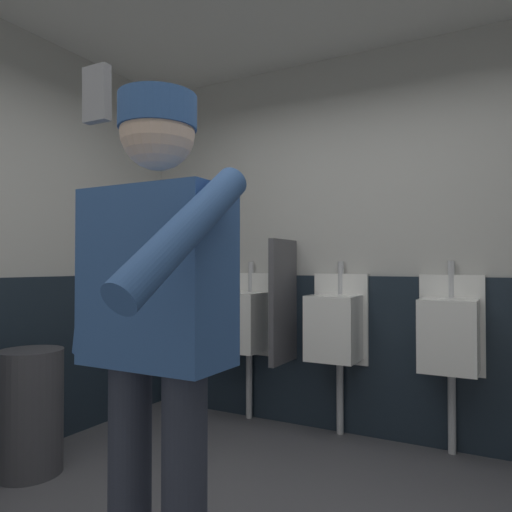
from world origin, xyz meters
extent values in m
cube|color=#B2B2AD|center=(0.00, 1.81, 1.38)|extent=(4.38, 0.12, 2.76)
cube|color=#19232D|center=(0.00, 1.73, 0.57)|extent=(3.78, 0.03, 1.13)
cube|color=white|center=(-0.93, 1.72, 0.83)|extent=(0.40, 0.05, 0.65)
cube|color=white|center=(-0.93, 1.55, 0.78)|extent=(0.34, 0.30, 0.45)
cylinder|color=#B7BABF|center=(-0.93, 1.71, 1.12)|extent=(0.04, 0.04, 0.24)
cylinder|color=#B7BABF|center=(-0.93, 1.68, 0.28)|extent=(0.05, 0.05, 0.55)
cube|color=white|center=(-0.18, 1.72, 0.83)|extent=(0.40, 0.05, 0.65)
cube|color=white|center=(-0.18, 1.55, 0.78)|extent=(0.34, 0.30, 0.45)
cylinder|color=#B7BABF|center=(-0.18, 1.71, 1.12)|extent=(0.04, 0.04, 0.24)
cylinder|color=#B7BABF|center=(-0.18, 1.68, 0.28)|extent=(0.05, 0.05, 0.55)
cube|color=white|center=(0.57, 1.72, 0.83)|extent=(0.40, 0.05, 0.65)
cube|color=white|center=(0.57, 1.55, 0.78)|extent=(0.34, 0.30, 0.45)
cylinder|color=#B7BABF|center=(0.57, 1.71, 1.12)|extent=(0.04, 0.04, 0.24)
cylinder|color=#B7BABF|center=(0.57, 1.68, 0.28)|extent=(0.05, 0.05, 0.55)
cube|color=#4C4C51|center=(-0.56, 1.52, 0.95)|extent=(0.04, 0.40, 0.90)
cylinder|color=#2D3342|center=(-0.17, -0.46, 0.45)|extent=(0.14, 0.14, 0.90)
cube|color=#335999|center=(-0.06, -0.46, 1.17)|extent=(0.47, 0.24, 0.56)
cylinder|color=#335999|center=(-0.34, -0.46, 1.18)|extent=(0.17, 0.09, 0.56)
cylinder|color=#335999|center=(0.22, -0.69, 1.30)|extent=(0.09, 0.50, 0.39)
sphere|color=beige|center=(-0.06, -0.46, 1.63)|extent=(0.24, 0.24, 0.24)
cylinder|color=#335999|center=(-0.06, -0.46, 1.70)|extent=(0.25, 0.25, 0.11)
cube|color=#A5A8B2|center=(0.21, -0.98, 1.55)|extent=(0.06, 0.02, 0.11)
cylinder|color=#38383D|center=(-1.56, 0.18, 0.36)|extent=(0.37, 0.37, 0.72)
camera|label=1|loc=(0.94, -1.65, 1.21)|focal=33.55mm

